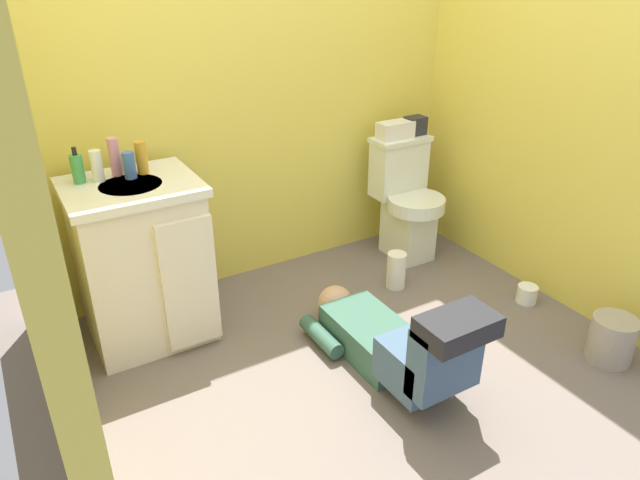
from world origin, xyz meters
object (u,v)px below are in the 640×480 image
object	(u,v)px
toilet	(406,200)
vanity_cabinet	(142,261)
bottle_white	(97,166)
trash_can	(612,339)
soap_dispenser	(77,168)
bottle_pink	(115,157)
toilet_paper_roll	(527,294)
tissue_box	(395,130)
person_plumber	(394,341)
toiletry_bag	(415,126)
bottle_blue	(129,165)
paper_towel_roll	(396,270)
bottle_amber	(141,158)
faucet	(120,164)

from	to	relation	value
toilet	vanity_cabinet	world-z (taller)	vanity_cabinet
bottle_white	trash_can	size ratio (longest dim) A/B	0.64
soap_dispenser	trash_can	distance (m)	2.60
bottle_pink	toilet_paper_roll	bearing A→B (deg)	-25.66
tissue_box	toilet	bearing A→B (deg)	-63.57
soap_dispenser	person_plumber	bearing A→B (deg)	-43.53
toiletry_bag	toilet_paper_roll	bearing A→B (deg)	-82.25
tissue_box	soap_dispenser	bearing A→B (deg)	-179.60
bottle_blue	paper_towel_roll	xyz separation A→B (m)	(1.33, -0.34, -0.77)
paper_towel_roll	bottle_blue	bearing A→B (deg)	165.68
soap_dispenser	bottle_amber	distance (m)	0.28
vanity_cabinet	bottle_blue	bearing A→B (deg)	72.22
person_plumber	bottle_pink	xyz separation A→B (m)	(-0.89, 1.02, 0.73)
vanity_cabinet	faucet	world-z (taller)	faucet
toilet	bottle_pink	size ratio (longest dim) A/B	4.18
bottle_white	bottle_amber	world-z (taller)	bottle_amber
vanity_cabinet	faucet	bearing A→B (deg)	91.31
person_plumber	tissue_box	xyz separation A→B (m)	(0.74, 1.02, 0.62)
vanity_cabinet	bottle_blue	distance (m)	0.47
soap_dispenser	toilet_paper_roll	world-z (taller)	soap_dispenser
faucet	person_plumber	xyz separation A→B (m)	(0.87, -1.03, -0.69)
bottle_blue	bottle_amber	size ratio (longest dim) A/B	0.80
toiletry_bag	bottle_amber	world-z (taller)	bottle_amber
toilet	faucet	distance (m)	1.73
faucet	person_plumber	size ratio (longest dim) A/B	0.09
bottle_blue	toilet_paper_roll	bearing A→B (deg)	-24.43
toilet	bottle_white	world-z (taller)	bottle_white
faucet	toilet_paper_roll	xyz separation A→B (m)	(1.88, -0.92, -0.82)
soap_dispenser	bottle_blue	bearing A→B (deg)	-15.18
vanity_cabinet	bottle_blue	xyz separation A→B (m)	(0.02, 0.07, 0.46)
soap_dispenser	faucet	bearing A→B (deg)	6.01
bottle_amber	trash_can	world-z (taller)	bottle_amber
soap_dispenser	bottle_white	bearing A→B (deg)	-18.87
vanity_cabinet	person_plumber	size ratio (longest dim) A/B	0.77
bottle_white	toilet_paper_roll	xyz separation A→B (m)	(1.99, -0.88, -0.84)
toilet	soap_dispenser	size ratio (longest dim) A/B	4.52
vanity_cabinet	toiletry_bag	size ratio (longest dim) A/B	6.61
bottle_pink	bottle_white	bearing A→B (deg)	-156.61
toilet	vanity_cabinet	size ratio (longest dim) A/B	0.91
soap_dispenser	toilet_paper_roll	distance (m)	2.41
bottle_white	toilet_paper_roll	bearing A→B (deg)	-23.70
person_plumber	bottle_blue	bearing A→B (deg)	131.70
trash_can	toilet_paper_roll	distance (m)	0.56
bottle_amber	toilet_paper_roll	xyz separation A→B (m)	(1.79, -0.88, -0.85)
tissue_box	bottle_blue	size ratio (longest dim) A/B	1.77
faucet	bottle_pink	size ratio (longest dim) A/B	0.56
soap_dispenser	trash_can	world-z (taller)	soap_dispenser
vanity_cabinet	toilet_paper_roll	distance (m)	2.07
toiletry_bag	bottle_white	distance (m)	1.87
person_plumber	toiletry_bag	distance (m)	1.49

